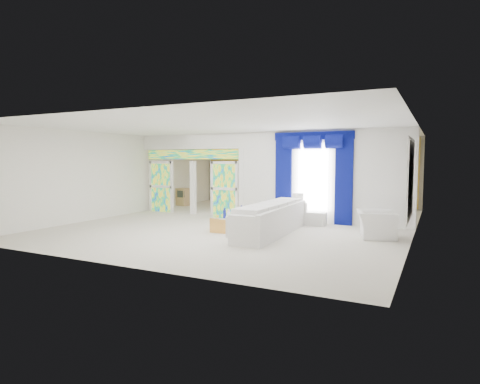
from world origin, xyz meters
The scene contains 22 objects.
floor centered at (0.00, 0.00, 0.00)m, with size 12.00×12.00×0.00m, color #B7AF9E.
dividing_wall centered at (2.15, 1.00, 1.50)m, with size 5.70×0.18×3.00m, color white.
dividing_header centered at (-2.85, 1.00, 2.73)m, with size 4.30×0.18×0.55m, color white.
stained_panel_left centered at (-4.28, 1.00, 1.00)m, with size 0.95×0.04×2.00m, color #994C3F.
stained_panel_right centered at (-1.42, 1.00, 1.00)m, with size 0.95×0.04×2.00m, color #994C3F.
stained_transom centered at (-2.85, 1.00, 2.25)m, with size 4.00×0.05×0.35m, color #994C3F.
window_pane centered at (1.90, 0.90, 1.45)m, with size 1.00×0.02×2.30m, color white.
blue_drape_left centered at (0.90, 0.87, 1.40)m, with size 0.55×0.10×2.80m, color #030B48.
blue_drape_right centered at (2.90, 0.87, 1.40)m, with size 0.55×0.10×2.80m, color #030B48.
blue_pelmet centered at (1.90, 0.87, 2.82)m, with size 2.60×0.12×0.25m, color #030B48.
wall_mirror centered at (4.94, -1.00, 1.55)m, with size 0.04×2.70×1.90m, color white.
gold_curtains centered at (0.00, 5.90, 1.50)m, with size 9.70×0.12×2.90m, color #B0952A.
white_sofa centered at (1.45, -1.51, 0.37)m, with size 0.83×3.88×0.74m, color silver.
coffee_table centered at (0.10, -1.21, 0.21)m, with size 0.62×1.87×0.42m, color gold.
console_table centered at (1.85, 0.43, 0.20)m, with size 1.22×0.39×0.41m, color silver.
table_lamp centered at (1.55, 0.43, 0.70)m, with size 0.36×0.36×0.58m, color silver.
armchair centered at (4.11, -0.81, 0.35)m, with size 1.09×0.95×0.71m, color silver.
grand_piano centered at (-1.86, 3.80, 0.49)m, with size 1.47×1.92×0.97m, color black.
piano_bench centered at (-1.86, 2.20, 0.16)m, with size 0.94×0.36×0.31m, color black.
tv_console centered at (-4.73, 3.17, 0.39)m, with size 0.53×0.49×0.78m, color #A38751.
chandelier centered at (-2.30, 3.40, 2.65)m, with size 0.60×0.60×0.60m, color gold.
decanters centered at (0.09, -1.39, 0.50)m, with size 0.15×1.22×0.20m.
Camera 1 is at (5.55, -11.78, 2.04)m, focal length 30.04 mm.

